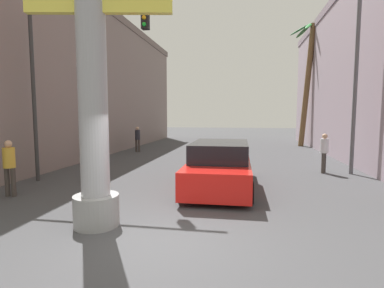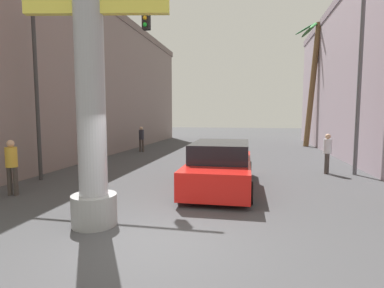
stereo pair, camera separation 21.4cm
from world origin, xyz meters
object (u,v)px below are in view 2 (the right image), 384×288
object	(u,v)px
palm_tree_far_right	(313,74)
pedestrian_far_left	(141,137)
car_lead	(221,166)
pedestrian_curb_left	(12,163)
pedestrian_mid_right	(327,150)
traffic_light_mast	(73,62)
street_lamp	(349,62)

from	to	relation	value
palm_tree_far_right	pedestrian_far_left	distance (m)	13.90
car_lead	pedestrian_curb_left	distance (m)	6.59
pedestrian_mid_right	pedestrian_far_left	xyz separation A→B (m)	(-10.42, 5.68, -0.00)
traffic_light_mast	palm_tree_far_right	size ratio (longest dim) A/B	0.66
street_lamp	pedestrian_curb_left	world-z (taller)	street_lamp
traffic_light_mast	car_lead	size ratio (longest dim) A/B	1.20
palm_tree_far_right	pedestrian_mid_right	world-z (taller)	palm_tree_far_right
car_lead	pedestrian_mid_right	bearing A→B (deg)	38.35
palm_tree_far_right	pedestrian_far_left	world-z (taller)	palm_tree_far_right
street_lamp	palm_tree_far_right	xyz separation A→B (m)	(0.76, 11.31, 1.00)
car_lead	pedestrian_mid_right	xyz separation A→B (m)	(4.17, 3.30, 0.25)
street_lamp	palm_tree_far_right	distance (m)	11.38
traffic_light_mast	car_lead	world-z (taller)	traffic_light_mast
street_lamp	traffic_light_mast	size ratio (longest dim) A/B	1.22
palm_tree_far_right	pedestrian_curb_left	world-z (taller)	palm_tree_far_right
street_lamp	pedestrian_far_left	world-z (taller)	street_lamp
car_lead	traffic_light_mast	bearing A→B (deg)	-178.40
pedestrian_curb_left	street_lamp	bearing A→B (deg)	26.65
pedestrian_mid_right	pedestrian_curb_left	xyz separation A→B (m)	(-10.35, -5.57, 0.02)
traffic_light_mast	pedestrian_mid_right	distance (m)	10.67
car_lead	pedestrian_curb_left	world-z (taller)	pedestrian_curb_left
street_lamp	pedestrian_curb_left	size ratio (longest dim) A/B	4.45
street_lamp	traffic_light_mast	distance (m)	10.74
street_lamp	traffic_light_mast	world-z (taller)	street_lamp
car_lead	pedestrian_mid_right	distance (m)	5.32
traffic_light_mast	palm_tree_far_right	distance (m)	18.39
traffic_light_mast	car_lead	xyz separation A→B (m)	(5.34, 0.15, -3.64)
car_lead	palm_tree_far_right	bearing A→B (deg)	68.99
traffic_light_mast	pedestrian_far_left	bearing A→B (deg)	95.68
car_lead	palm_tree_far_right	size ratio (longest dim) A/B	0.54
street_lamp	car_lead	bearing A→B (deg)	-146.02
car_lead	pedestrian_far_left	distance (m)	10.95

